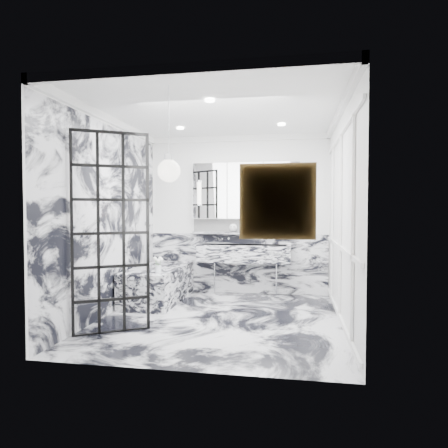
% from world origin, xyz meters
% --- Properties ---
extents(floor, '(3.60, 3.60, 0.00)m').
position_xyz_m(floor, '(0.00, 0.00, 0.00)').
color(floor, silver).
rests_on(floor, ground).
extents(ceiling, '(3.60, 3.60, 0.00)m').
position_xyz_m(ceiling, '(0.00, 0.00, 2.80)').
color(ceiling, white).
rests_on(ceiling, wall_back).
extents(wall_back, '(3.60, 0.00, 3.60)m').
position_xyz_m(wall_back, '(0.00, 1.80, 1.40)').
color(wall_back, white).
rests_on(wall_back, floor).
extents(wall_front, '(3.60, 0.00, 3.60)m').
position_xyz_m(wall_front, '(0.00, -1.80, 1.40)').
color(wall_front, white).
rests_on(wall_front, floor).
extents(wall_left, '(0.00, 3.60, 3.60)m').
position_xyz_m(wall_left, '(-1.60, 0.00, 1.40)').
color(wall_left, white).
rests_on(wall_left, floor).
extents(wall_right, '(0.00, 3.60, 3.60)m').
position_xyz_m(wall_right, '(1.60, 0.00, 1.40)').
color(wall_right, white).
rests_on(wall_right, floor).
extents(marble_clad_back, '(3.18, 0.05, 1.05)m').
position_xyz_m(marble_clad_back, '(0.00, 1.78, 0.53)').
color(marble_clad_back, silver).
rests_on(marble_clad_back, floor).
extents(marble_clad_left, '(0.02, 3.56, 2.68)m').
position_xyz_m(marble_clad_left, '(-1.59, 0.00, 1.34)').
color(marble_clad_left, silver).
rests_on(marble_clad_left, floor).
extents(panel_molding, '(0.03, 3.40, 2.30)m').
position_xyz_m(panel_molding, '(1.58, 0.00, 1.30)').
color(panel_molding, white).
rests_on(panel_molding, floor).
extents(soap_bottle_a, '(0.10, 0.10, 0.20)m').
position_xyz_m(soap_bottle_a, '(0.63, 1.71, 1.19)').
color(soap_bottle_a, '#8C5919').
rests_on(soap_bottle_a, ledge).
extents(soap_bottle_b, '(0.08, 0.08, 0.16)m').
position_xyz_m(soap_bottle_b, '(0.70, 1.71, 1.17)').
color(soap_bottle_b, '#4C4C51').
rests_on(soap_bottle_b, ledge).
extents(soap_bottle_c, '(0.14, 0.14, 0.15)m').
position_xyz_m(soap_bottle_c, '(0.62, 1.71, 1.16)').
color(soap_bottle_c, silver).
rests_on(soap_bottle_c, ledge).
extents(face_pot, '(0.14, 0.14, 0.14)m').
position_xyz_m(face_pot, '(-0.07, 1.71, 1.17)').
color(face_pot, white).
rests_on(face_pot, ledge).
extents(amber_bottle, '(0.04, 0.04, 0.10)m').
position_xyz_m(amber_bottle, '(0.58, 1.71, 1.14)').
color(amber_bottle, '#8C5919').
rests_on(amber_bottle, ledge).
extents(flower_vase, '(0.09, 0.09, 0.12)m').
position_xyz_m(flower_vase, '(-0.97, 0.30, 0.61)').
color(flower_vase, silver).
rests_on(flower_vase, bathtub).
extents(crittall_door, '(0.77, 0.49, 2.40)m').
position_xyz_m(crittall_door, '(-1.16, -0.82, 1.20)').
color(crittall_door, black).
rests_on(crittall_door, floor).
extents(artwork, '(0.57, 0.05, 0.57)m').
position_xyz_m(artwork, '(0.85, -1.76, 1.56)').
color(artwork, '#CC5614').
rests_on(artwork, wall_front).
extents(pendant_light, '(0.23, 0.23, 0.23)m').
position_xyz_m(pendant_light, '(-0.27, -1.35, 1.88)').
color(pendant_light, white).
rests_on(pendant_light, ceiling).
extents(trough_sink, '(1.60, 0.45, 0.30)m').
position_xyz_m(trough_sink, '(0.15, 1.55, 0.73)').
color(trough_sink, silver).
rests_on(trough_sink, wall_back).
extents(ledge, '(1.90, 0.14, 0.04)m').
position_xyz_m(ledge, '(0.15, 1.72, 1.07)').
color(ledge, silver).
rests_on(ledge, wall_back).
extents(subway_tile, '(1.90, 0.03, 0.23)m').
position_xyz_m(subway_tile, '(0.15, 1.78, 1.21)').
color(subway_tile, white).
rests_on(subway_tile, wall_back).
extents(mirror_cabinet, '(1.90, 0.16, 1.00)m').
position_xyz_m(mirror_cabinet, '(0.15, 1.73, 1.82)').
color(mirror_cabinet, white).
rests_on(mirror_cabinet, wall_back).
extents(sconce_left, '(0.07, 0.07, 0.40)m').
position_xyz_m(sconce_left, '(-0.67, 1.63, 1.78)').
color(sconce_left, white).
rests_on(sconce_left, mirror_cabinet).
extents(sconce_right, '(0.07, 0.07, 0.40)m').
position_xyz_m(sconce_right, '(0.97, 1.63, 1.78)').
color(sconce_right, white).
rests_on(sconce_right, mirror_cabinet).
extents(bathtub, '(0.75, 1.65, 0.55)m').
position_xyz_m(bathtub, '(-1.18, 0.90, 0.28)').
color(bathtub, silver).
rests_on(bathtub, floor).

